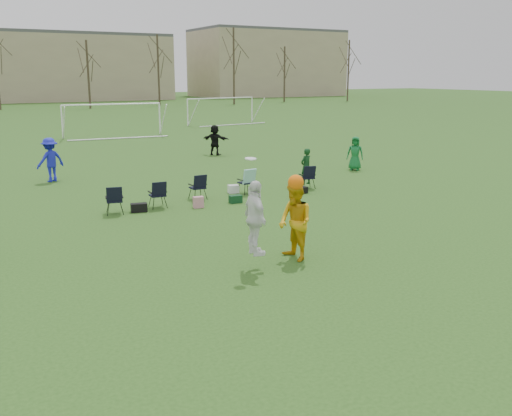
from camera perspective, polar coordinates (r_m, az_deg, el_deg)
ground at (r=14.34m, az=5.33°, el=-5.71°), size 260.00×260.00×0.00m
fielder_blue at (r=26.64m, az=-19.88°, el=4.55°), size 1.42×1.11×1.94m
fielder_green_far at (r=28.55m, az=9.88°, el=5.40°), size 0.95×0.95×1.66m
fielder_black at (r=33.50m, az=-4.13°, el=6.80°), size 1.42×1.61×1.76m
center_contest at (r=14.11m, az=2.54°, el=-1.17°), size 1.95×1.28×2.76m
sideline_setup at (r=21.79m, az=-3.18°, el=2.30°), size 8.92×2.01×1.65m
goal_mid at (r=44.78m, az=-14.19°, el=9.41°), size 7.40×0.63×2.46m
goal_right at (r=54.63m, az=-3.52°, el=10.41°), size 7.35×1.14×2.46m
tree_line at (r=81.36m, az=-24.24°, el=12.47°), size 110.28×3.28×11.40m
building_row at (r=108.11m, az=-22.17°, el=13.06°), size 126.00×16.00×13.00m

